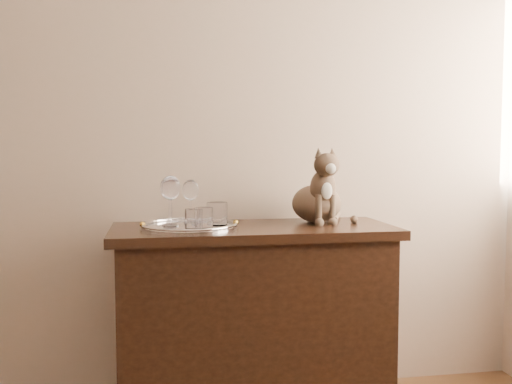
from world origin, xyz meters
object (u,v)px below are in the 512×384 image
wine_glass_a (169,201)px  tumbler_b (194,219)px  wine_glass_c (171,201)px  tumbler_c (217,214)px  sideboard (254,324)px  tumbler_a (204,218)px  cat (317,185)px  tray (190,227)px  wine_glass_b (191,202)px

wine_glass_a → tumbler_b: wine_glass_a is taller
wine_glass_c → tumbler_c: 0.20m
sideboard → tumbler_b: (-0.26, -0.09, 0.47)m
tumbler_b → tumbler_a: bearing=15.7°
wine_glass_a → tumbler_c: wine_glass_a is taller
wine_glass_c → cat: cat is taller
wine_glass_a → wine_glass_c: size_ratio=0.98×
tumbler_b → sideboard: bearing=19.6°
tray → wine_glass_a: wine_glass_a is taller
wine_glass_c → tumbler_b: size_ratio=2.62×
sideboard → tumbler_c: bearing=-179.9°
wine_glass_a → tumbler_a: wine_glass_a is taller
tumbler_b → wine_glass_a: bearing=125.4°
sideboard → wine_glass_a: 0.64m
tumbler_b → tumbler_c: tumbler_c is taller
sideboard → cat: 0.67m
tray → tumbler_a: bearing=-59.7°
tray → wine_glass_c: size_ratio=1.90×
wine_glass_b → tumbler_c: wine_glass_b is taller
sideboard → wine_glass_a: wine_glass_a is taller
tray → cat: bearing=8.8°
wine_glass_c → cat: size_ratio=0.63×
wine_glass_a → tumbler_b: bearing=-54.6°
wine_glass_c → tumbler_b: bearing=-48.7°
cat → tumbler_c: bearing=-171.7°
tumbler_a → sideboard: bearing=20.3°
tumbler_a → cat: (0.52, 0.18, 0.12)m
tumbler_a → tumbler_b: size_ratio=1.05×
sideboard → cat: cat is taller
wine_glass_a → wine_glass_c: 0.03m
wine_glass_a → cat: bearing=4.9°
sideboard → tumbler_b: tumbler_b is taller
sideboard → tray: tray is taller
tray → tumbler_a: tumbler_a is taller
wine_glass_b → tumbler_a: bearing=-75.2°
tray → cat: (0.58, 0.09, 0.16)m
tray → cat: size_ratio=1.19×
wine_glass_b → tumbler_c: 0.14m
cat → tumbler_b: bearing=-165.1°
wine_glass_c → tumbler_b: wine_glass_c is taller
tray → wine_glass_b: 0.12m
wine_glass_b → tumbler_b: 0.18m
wine_glass_a → tumbler_c: size_ratio=2.13×
tumbler_c → wine_glass_b: bearing=142.1°
cat → wine_glass_c: bearing=-175.8°
tray → wine_glass_a: bearing=159.0°
wine_glass_a → tumbler_a: (0.13, -0.12, -0.06)m
wine_glass_a → tumbler_a: size_ratio=2.44×
tumbler_b → cat: bearing=18.4°
tumbler_b → cat: 0.61m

